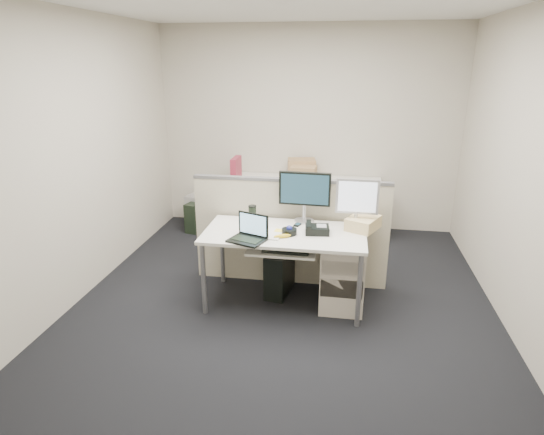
% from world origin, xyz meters
% --- Properties ---
extents(floor, '(4.00, 4.50, 0.01)m').
position_xyz_m(floor, '(0.00, 0.00, -0.01)').
color(floor, black).
rests_on(floor, ground).
extents(wall_back, '(4.00, 0.02, 2.70)m').
position_xyz_m(wall_back, '(0.00, 2.25, 1.35)').
color(wall_back, '#B6A99C').
rests_on(wall_back, ground).
extents(wall_front, '(4.00, 0.02, 2.70)m').
position_xyz_m(wall_front, '(0.00, -2.25, 1.35)').
color(wall_front, '#B6A99C').
rests_on(wall_front, ground).
extents(wall_left, '(0.02, 4.50, 2.70)m').
position_xyz_m(wall_left, '(-2.00, 0.00, 1.35)').
color(wall_left, '#B6A99C').
rests_on(wall_left, ground).
extents(wall_right, '(0.02, 4.50, 2.70)m').
position_xyz_m(wall_right, '(2.00, 0.00, 1.35)').
color(wall_right, '#B6A99C').
rests_on(wall_right, ground).
extents(desk, '(1.50, 0.75, 0.73)m').
position_xyz_m(desk, '(0.00, 0.00, 0.66)').
color(desk, silver).
rests_on(desk, floor).
extents(keyboard_tray, '(0.62, 0.32, 0.02)m').
position_xyz_m(keyboard_tray, '(0.00, -0.18, 0.62)').
color(keyboard_tray, silver).
rests_on(keyboard_tray, desk).
extents(drawer_pedestal, '(0.40, 0.55, 0.65)m').
position_xyz_m(drawer_pedestal, '(0.55, 0.05, 0.33)').
color(drawer_pedestal, beige).
rests_on(drawer_pedestal, floor).
extents(cubicle_partition, '(2.00, 0.06, 1.10)m').
position_xyz_m(cubicle_partition, '(0.00, 0.45, 0.55)').
color(cubicle_partition, '#B9B596').
rests_on(cubicle_partition, floor).
extents(back_counter, '(2.00, 0.60, 0.72)m').
position_xyz_m(back_counter, '(0.00, 1.93, 0.36)').
color(back_counter, beige).
rests_on(back_counter, floor).
extents(monitor_main, '(0.51, 0.22, 0.50)m').
position_xyz_m(monitor_main, '(0.15, 0.32, 0.98)').
color(monitor_main, black).
rests_on(monitor_main, desk).
extents(monitor_small, '(0.40, 0.21, 0.48)m').
position_xyz_m(monitor_small, '(0.65, 0.18, 0.97)').
color(monitor_small, '#B7B7BC').
rests_on(monitor_small, desk).
extents(laptop, '(0.37, 0.32, 0.23)m').
position_xyz_m(laptop, '(-0.30, -0.28, 0.84)').
color(laptop, black).
rests_on(laptop, desk).
extents(trackball, '(0.18, 0.18, 0.05)m').
position_xyz_m(trackball, '(0.05, -0.05, 0.76)').
color(trackball, black).
rests_on(trackball, desk).
extents(desk_phone, '(0.23, 0.20, 0.07)m').
position_xyz_m(desk_phone, '(0.30, 0.02, 0.76)').
color(desk_phone, black).
rests_on(desk_phone, desk).
extents(paper_stack, '(0.25, 0.30, 0.01)m').
position_xyz_m(paper_stack, '(-0.12, -0.08, 0.74)').
color(paper_stack, silver).
rests_on(paper_stack, desk).
extents(sticky_pad, '(0.10, 0.10, 0.01)m').
position_xyz_m(sticky_pad, '(-0.05, 0.00, 0.74)').
color(sticky_pad, yellow).
rests_on(sticky_pad, desk).
extents(travel_mug, '(0.08, 0.08, 0.16)m').
position_xyz_m(travel_mug, '(-0.35, 0.22, 0.81)').
color(travel_mug, black).
rests_on(travel_mug, desk).
extents(banana, '(0.17, 0.10, 0.04)m').
position_xyz_m(banana, '(0.00, -0.15, 0.75)').
color(banana, gold).
rests_on(banana, desk).
extents(cellphone, '(0.08, 0.11, 0.01)m').
position_xyz_m(cellphone, '(0.10, 0.20, 0.74)').
color(cellphone, black).
rests_on(cellphone, desk).
extents(manila_folders, '(0.36, 0.39, 0.12)m').
position_xyz_m(manila_folders, '(0.72, 0.20, 0.79)').
color(manila_folders, '#F6CF8D').
rests_on(manila_folders, desk).
extents(keyboard, '(0.42, 0.17, 0.02)m').
position_xyz_m(keyboard, '(0.04, -0.22, 0.64)').
color(keyboard, black).
rests_on(keyboard, keyboard_tray).
extents(pc_tower_desk, '(0.26, 0.51, 0.45)m').
position_xyz_m(pc_tower_desk, '(-0.07, 0.20, 0.23)').
color(pc_tower_desk, black).
rests_on(pc_tower_desk, floor).
extents(pc_tower_spare_dark, '(0.28, 0.47, 0.41)m').
position_xyz_m(pc_tower_spare_dark, '(-1.45, 1.80, 0.20)').
color(pc_tower_spare_dark, black).
rests_on(pc_tower_spare_dark, floor).
extents(pc_tower_spare_silver, '(0.32, 0.53, 0.46)m').
position_xyz_m(pc_tower_spare_silver, '(-1.49, 2.03, 0.23)').
color(pc_tower_spare_silver, '#B7B7BC').
rests_on(pc_tower_spare_silver, floor).
extents(cardboard_box_left, '(0.40, 0.33, 0.27)m').
position_xyz_m(cardboard_box_left, '(-0.05, 2.05, 0.86)').
color(cardboard_box_left, olive).
rests_on(cardboard_box_left, back_counter).
extents(cardboard_box_right, '(0.34, 0.27, 0.23)m').
position_xyz_m(cardboard_box_right, '(0.00, 1.81, 0.83)').
color(cardboard_box_right, olive).
rests_on(cardboard_box_right, back_counter).
extents(red_binder, '(0.08, 0.33, 0.31)m').
position_xyz_m(red_binder, '(-0.90, 1.83, 0.88)').
color(red_binder, maroon).
rests_on(red_binder, back_counter).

